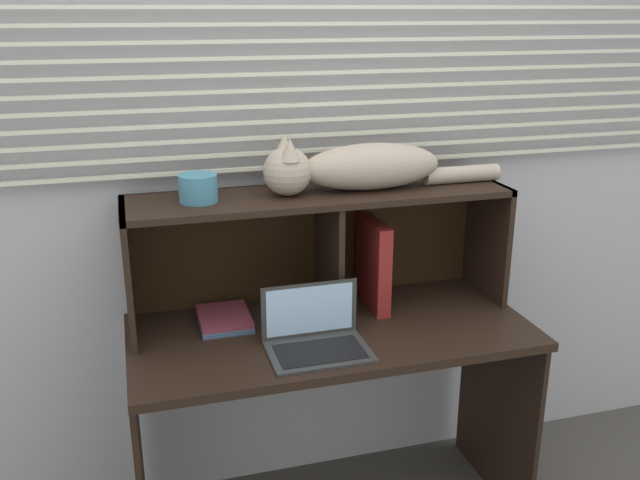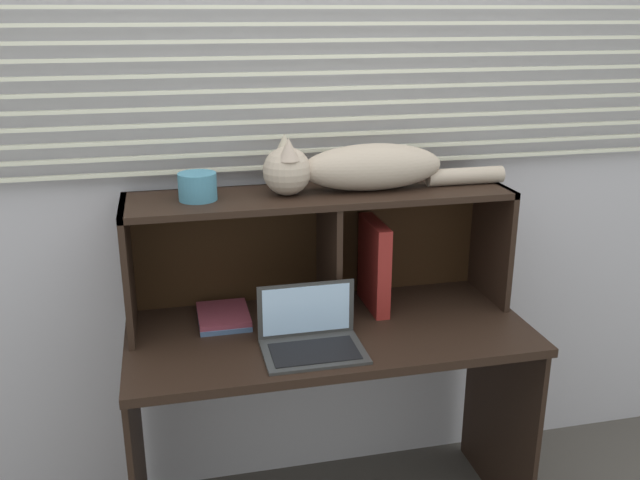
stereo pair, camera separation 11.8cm
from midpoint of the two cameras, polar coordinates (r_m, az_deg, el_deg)
name	(u,v)px [view 1 (the left image)]	position (r m, az deg, el deg)	size (l,w,h in m)	color
back_panel_with_blinds	(304,167)	(2.50, -2.68, 6.07)	(4.40, 0.08, 2.50)	#BCB8C3
desk	(331,371)	(2.41, -0.49, -10.75)	(1.34, 0.62, 0.78)	black
hutch_shelf_unit	(318,227)	(2.38, -1.55, 1.04)	(1.30, 0.32, 0.43)	black
cat	(355,167)	(2.33, 1.47, 6.02)	(0.85, 0.17, 0.20)	#B5A290
laptop	(316,337)	(2.19, -1.91, -8.02)	(0.32, 0.23, 0.19)	#343434
binder_upright	(373,264)	(2.45, 3.03, -1.99)	(0.05, 0.24, 0.32)	maroon
book_stack	(224,319)	(2.39, -9.32, -6.45)	(0.17, 0.22, 0.03)	#415982
small_basket	(198,188)	(2.24, -11.52, 4.20)	(0.12, 0.12, 0.09)	teal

